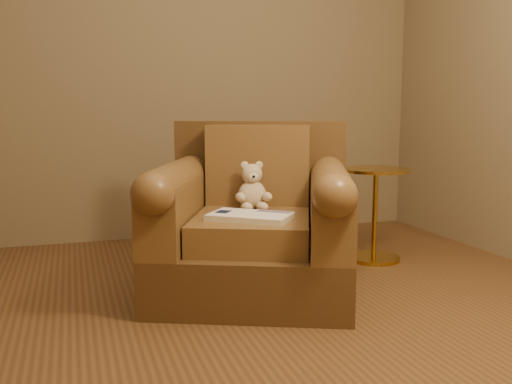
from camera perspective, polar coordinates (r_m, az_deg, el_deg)
name	(u,v)px	position (r m, az deg, el deg)	size (l,w,h in m)	color
floor	(247,331)	(2.60, -0.92, -13.71)	(4.00, 4.00, 0.00)	brown
armchair	(254,227)	(3.06, -0.22, -3.52)	(1.30, 1.27, 0.91)	#54381C
teddy_bear	(253,191)	(3.11, -0.35, 0.10)	(0.19, 0.22, 0.27)	beige
guidebook	(250,216)	(2.83, -0.60, -2.46)	(0.46, 0.43, 0.03)	beige
side_table	(375,211)	(3.76, 11.79, -1.89)	(0.43, 0.43, 0.60)	gold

